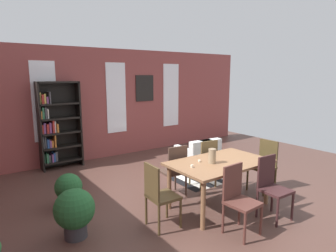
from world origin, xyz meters
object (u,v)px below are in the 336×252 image
Objects in this scene: dining_chair_near_right at (272,185)px; dining_chair_far_right at (205,162)px; dining_chair_near_left at (238,197)px; dining_chair_head_right at (264,164)px; dining_chair_far_left at (174,169)px; vase_on_table at (212,156)px; potted_plant_window at (75,211)px; potted_plant_by_shelf at (69,189)px; dining_table at (220,167)px; dining_chair_head_left at (159,194)px; bookshelf_tall at (57,126)px; armchair_white at (198,158)px.

dining_chair_near_right is 1.46m from dining_chair_far_right.
dining_chair_far_right is at bearing 63.18° from dining_chair_near_left.
dining_chair_near_right is 1.10m from dining_chair_head_right.
dining_chair_far_right is at bearing -0.00° from dining_chair_far_left.
dining_chair_head_right is at bearing -41.19° from dining_chair_far_right.
vase_on_table is 0.25× the size of dining_chair_near_right.
dining_chair_far_left is 1.40× the size of potted_plant_window.
dining_chair_near_right is at bearing -41.03° from potted_plant_by_shelf.
dining_chair_near_left reaches higher than potted_plant_window.
vase_on_table is 0.85m from dining_chair_near_left.
dining_chair_far_right is at bearing 63.50° from dining_table.
dining_chair_head_left is 1.63× the size of potted_plant_by_shelf.
dining_chair_head_right is at bearing -22.94° from potted_plant_by_shelf.
vase_on_table is at bearing 74.74° from dining_chair_near_left.
dining_chair_near_left is at bearing -105.26° from vase_on_table.
dining_chair_near_left is at bearing -32.02° from potted_plant_window.
dining_chair_near_right is (0.37, -0.73, -0.17)m from dining_table.
dining_table is at bearing -62.75° from dining_chair_far_left.
dining_table is 2.50m from potted_plant_by_shelf.
potted_plant_by_shelf is at bearing 77.82° from potted_plant_window.
armchair_white is at bearing -38.09° from bookshelf_tall.
dining_chair_head_right is at bearing -52.36° from bookshelf_tall.
dining_chair_head_right is at bearing 0.15° from dining_table.
dining_chair_near_left is at bearing -116.82° from dining_chair_far_right.
bookshelf_tall is 2.40m from potted_plant_by_shelf.
dining_chair_near_left is at bearing -154.95° from dining_chair_head_right.
armchair_white is at bearing 60.33° from dining_chair_near_left.
dining_table is at bearing 0.00° from vase_on_table.
dining_chair_near_right is at bearing -62.96° from dining_table.
dining_chair_near_left is 1.00× the size of dining_chair_head_left.
armchair_white reaches higher than potted_plant_by_shelf.
dining_chair_head_left and dining_chair_head_right have the same top height.
dining_chair_far_left is at bearing 180.00° from dining_chair_far_right.
armchair_white is (1.34, 0.89, -0.23)m from dining_chair_far_left.
dining_chair_near_left is at bearing -74.31° from bookshelf_tall.
bookshelf_tall is (-1.97, 4.36, 0.49)m from dining_chair_near_right.
dining_chair_near_right is at bearing -62.85° from dining_chair_far_left.
bookshelf_tall is at bearing 78.45° from potted_plant_window.
dining_chair_near_right is at bearing -138.27° from dining_chair_head_right.
dining_chair_near_left reaches higher than armchair_white.
dining_chair_far_right reaches higher than dining_table.
potted_plant_by_shelf is at bearing -101.29° from bookshelf_tall.
dining_chair_near_left and dining_chair_head_right have the same top height.
dining_chair_far_left is 3.19m from bookshelf_tall.
dining_table is 2.32m from potted_plant_window.
vase_on_table is at bearing -0.17° from dining_chair_head_left.
dining_chair_far_right is 0.74m from dining_chair_far_left.
armchair_white is (1.34, 2.35, -0.23)m from dining_chair_near_left.
bookshelf_tall is at bearing 78.71° from potted_plant_by_shelf.
dining_chair_head_left is 1.15m from potted_plant_window.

